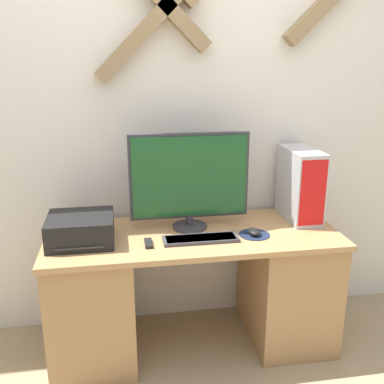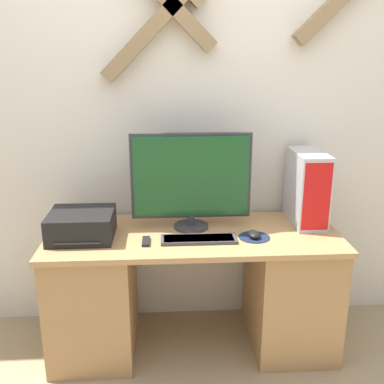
% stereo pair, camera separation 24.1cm
% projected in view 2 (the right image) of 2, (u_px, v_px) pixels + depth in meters
% --- Properties ---
extents(ground_plane, '(12.00, 12.00, 0.00)m').
position_uv_depth(ground_plane, '(197.00, 379.00, 2.39)').
color(ground_plane, '#9E8966').
extents(wall_back, '(6.40, 0.13, 2.82)m').
position_uv_depth(wall_back, '(189.00, 104.00, 2.64)').
color(wall_back, silver).
rests_on(wall_back, ground_plane).
extents(desk, '(1.61, 0.64, 0.71)m').
position_uv_depth(desk, '(193.00, 288.00, 2.58)').
color(desk, tan).
rests_on(desk, ground_plane).
extents(monitor, '(0.67, 0.20, 0.54)m').
position_uv_depth(monitor, '(191.00, 179.00, 2.48)').
color(monitor, '#333338').
rests_on(monitor, desk).
extents(keyboard, '(0.40, 0.12, 0.02)m').
position_uv_depth(keyboard, '(199.00, 239.00, 2.37)').
color(keyboard, '#3D3D42').
rests_on(keyboard, desk).
extents(mousepad, '(0.17, 0.17, 0.00)m').
position_uv_depth(mousepad, '(254.00, 237.00, 2.42)').
color(mousepad, '#19233D').
rests_on(mousepad, desk).
extents(mouse, '(0.06, 0.09, 0.04)m').
position_uv_depth(mouse, '(254.00, 234.00, 2.41)').
color(mouse, black).
rests_on(mouse, mousepad).
extents(computer_tower, '(0.17, 0.36, 0.42)m').
position_uv_depth(computer_tower, '(307.00, 188.00, 2.58)').
color(computer_tower, '#B2B2B7').
rests_on(computer_tower, desk).
extents(printer, '(0.34, 0.31, 0.14)m').
position_uv_depth(printer, '(82.00, 225.00, 2.40)').
color(printer, black).
rests_on(printer, desk).
extents(remote_control, '(0.04, 0.11, 0.02)m').
position_uv_depth(remote_control, '(146.00, 241.00, 2.35)').
color(remote_control, black).
rests_on(remote_control, desk).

